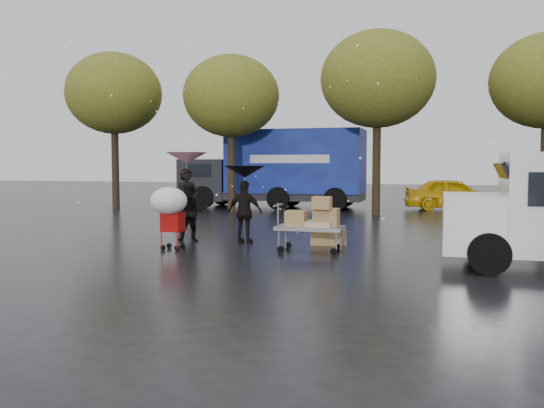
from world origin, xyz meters
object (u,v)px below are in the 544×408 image
(person_pink, at_px, (187,203))
(yellow_taxi, at_px, (453,194))
(vendor_cart, at_px, (314,220))
(blue_truck, at_px, (278,169))
(shopping_cart, at_px, (169,204))
(person_black, at_px, (245,212))

(person_pink, height_order, yellow_taxi, person_pink)
(vendor_cart, relative_size, blue_truck, 0.18)
(shopping_cart, height_order, blue_truck, blue_truck)
(person_black, height_order, yellow_taxi, person_black)
(person_pink, xyz_separation_m, person_black, (1.91, -0.74, -0.15))
(person_pink, bearing_deg, yellow_taxi, 11.96)
(vendor_cart, bearing_deg, shopping_cart, -168.45)
(person_black, xyz_separation_m, yellow_taxi, (5.24, 12.30, -0.09))
(shopping_cart, bearing_deg, person_pink, 105.16)
(blue_truck, height_order, yellow_taxi, blue_truck)
(person_black, relative_size, shopping_cart, 1.08)
(shopping_cart, xyz_separation_m, blue_truck, (-1.08, 13.13, 0.69))
(blue_truck, bearing_deg, shopping_cart, -85.29)
(person_pink, relative_size, vendor_cart, 1.23)
(person_pink, bearing_deg, shopping_cart, -121.16)
(person_black, xyz_separation_m, blue_truck, (-2.35, 11.50, 0.97))
(yellow_taxi, bearing_deg, person_black, 148.27)
(vendor_cart, height_order, shopping_cart, shopping_cart)
(person_pink, bearing_deg, vendor_cart, -70.13)
(person_pink, distance_m, shopping_cart, 2.46)
(person_pink, distance_m, vendor_cart, 4.24)
(shopping_cart, xyz_separation_m, yellow_taxi, (6.51, 13.94, -0.37))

